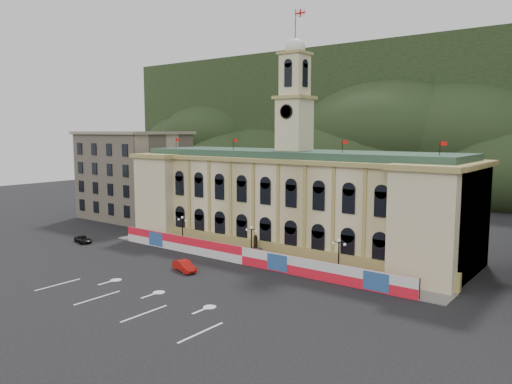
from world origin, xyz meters
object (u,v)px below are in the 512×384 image
Objects in this scene: lamp_center at (251,240)px; black_suv at (83,239)px; red_sedan at (184,266)px; statue at (256,252)px.

black_suv is at bearing -165.83° from lamp_center.
red_sedan is (-3.99, -9.46, -2.34)m from lamp_center.
red_sedan reaches higher than black_suv.
lamp_center is at bearing -61.39° from black_suv.
black_suv is (-26.01, 1.88, -0.16)m from red_sedan.
red_sedan is (-3.99, -10.46, -0.46)m from statue.
red_sedan is at bearing -110.88° from statue.
black_suv is (-30.00, -7.58, -2.50)m from lamp_center.
red_sedan is at bearing -79.70° from black_suv.
lamp_center is at bearing -5.45° from red_sedan.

